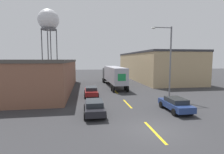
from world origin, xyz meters
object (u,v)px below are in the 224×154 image
object	(u,v)px
parked_car_left_near	(94,107)
water_tower	(48,21)
street_lamp	(168,58)
parked_car_left_far	(91,91)
parked_car_right_near	(175,104)
semi_truck	(113,75)

from	to	relation	value
parked_car_left_near	water_tower	bearing A→B (deg)	106.19
water_tower	street_lamp	bearing A→B (deg)	-57.98
street_lamp	parked_car_left_near	bearing A→B (deg)	-152.64
water_tower	parked_car_left_far	bearing A→B (deg)	-69.67
parked_car_right_near	semi_truck	bearing A→B (deg)	101.72
parked_car_right_near	parked_car_left_far	size ratio (longest dim) A/B	1.00
parked_car_right_near	parked_car_left_far	world-z (taller)	same
parked_car_right_near	water_tower	xyz separation A→B (m)	(-19.47, 39.10, 15.94)
water_tower	parked_car_right_near	bearing A→B (deg)	-63.53
parked_car_right_near	parked_car_left_near	world-z (taller)	same
semi_truck	parked_car_right_near	distance (m)	17.75
parked_car_right_near	street_lamp	size ratio (longest dim) A/B	0.48
parked_car_right_near	parked_car_left_near	xyz separation A→B (m)	(-8.16, 0.14, 0.00)
parked_car_left_far	street_lamp	bearing A→B (deg)	-18.63
semi_truck	water_tower	xyz separation A→B (m)	(-15.88, 21.79, 14.37)
semi_truck	parked_car_right_near	bearing A→B (deg)	-79.92
water_tower	street_lamp	world-z (taller)	water_tower
parked_car_left_near	street_lamp	distance (m)	12.03
parked_car_right_near	street_lamp	world-z (taller)	street_lamp
parked_car_left_far	water_tower	distance (m)	36.26
parked_car_left_near	street_lamp	world-z (taller)	street_lamp
parked_car_right_near	street_lamp	distance (m)	7.20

